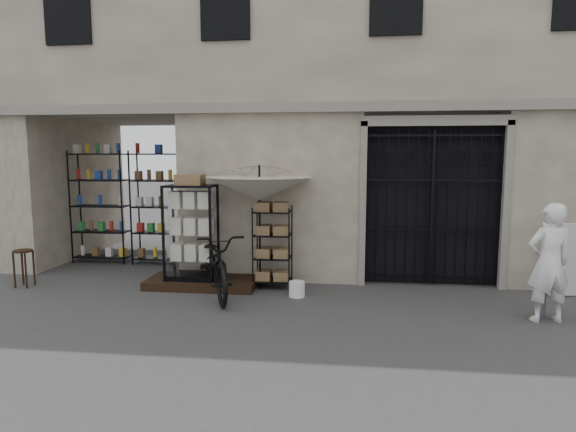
# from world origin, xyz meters

# --- Properties ---
(ground) EXTENTS (80.00, 80.00, 0.00)m
(ground) POSITION_xyz_m (0.00, 0.00, 0.00)
(ground) COLOR black
(ground) RESTS_ON ground
(main_building) EXTENTS (14.00, 4.00, 9.00)m
(main_building) POSITION_xyz_m (0.00, 4.00, 4.50)
(main_building) COLOR #B0A88F
(main_building) RESTS_ON ground
(shop_recess) EXTENTS (3.00, 1.70, 3.00)m
(shop_recess) POSITION_xyz_m (-4.50, 2.80, 1.50)
(shop_recess) COLOR black
(shop_recess) RESTS_ON ground
(shop_shelving) EXTENTS (2.70, 0.50, 2.50)m
(shop_shelving) POSITION_xyz_m (-4.55, 3.30, 1.25)
(shop_shelving) COLOR black
(shop_shelving) RESTS_ON ground
(iron_gate) EXTENTS (2.50, 0.21, 3.00)m
(iron_gate) POSITION_xyz_m (1.75, 2.28, 1.50)
(iron_gate) COLOR black
(iron_gate) RESTS_ON ground
(step_platform) EXTENTS (2.00, 0.90, 0.15)m
(step_platform) POSITION_xyz_m (-2.40, 1.55, 0.07)
(step_platform) COLOR black
(step_platform) RESTS_ON ground
(display_cabinet) EXTENTS (0.97, 0.74, 1.86)m
(display_cabinet) POSITION_xyz_m (-2.58, 1.52, 0.92)
(display_cabinet) COLOR black
(display_cabinet) RESTS_ON step_platform
(wire_rack) EXTENTS (0.77, 0.66, 1.48)m
(wire_rack) POSITION_xyz_m (-1.11, 1.63, 0.73)
(wire_rack) COLOR black
(wire_rack) RESTS_ON ground
(market_umbrella) EXTENTS (1.78, 1.81, 2.68)m
(market_umbrella) POSITION_xyz_m (-1.32, 1.53, 1.92)
(market_umbrella) COLOR black
(market_umbrella) RESTS_ON ground
(white_bucket) EXTENTS (0.30, 0.30, 0.26)m
(white_bucket) POSITION_xyz_m (-0.62, 1.13, 0.13)
(white_bucket) COLOR white
(white_bucket) RESTS_ON ground
(bicycle) EXTENTS (1.14, 1.33, 2.13)m
(bicycle) POSITION_xyz_m (-2.00, 1.04, 0.00)
(bicycle) COLOR black
(bicycle) RESTS_ON ground
(wooden_stool) EXTENTS (0.37, 0.37, 0.68)m
(wooden_stool) POSITION_xyz_m (-5.64, 1.17, 0.36)
(wooden_stool) COLOR black
(wooden_stool) RESTS_ON ground
(steel_bollard) EXTENTS (0.14, 0.14, 0.73)m
(steel_bollard) POSITION_xyz_m (3.07, 0.45, 0.37)
(steel_bollard) COLOR slate
(steel_bollard) RESTS_ON ground
(shopkeeper) EXTENTS (0.93, 1.82, 0.41)m
(shopkeeper) POSITION_xyz_m (3.09, 0.33, 0.00)
(shopkeeper) COLOR white
(shopkeeper) RESTS_ON ground
(easel_sign) EXTENTS (0.67, 0.75, 1.28)m
(easel_sign) POSITION_xyz_m (3.96, 1.73, 0.66)
(easel_sign) COLOR silver
(easel_sign) RESTS_ON ground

